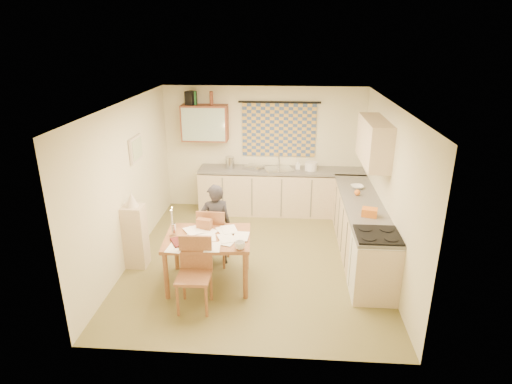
# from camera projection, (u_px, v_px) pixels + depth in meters

# --- Properties ---
(floor) EXTENTS (4.00, 4.50, 0.02)m
(floor) POSITION_uv_depth(u_px,v_px,m) (256.00, 259.00, 6.98)
(floor) COLOR brown
(floor) RESTS_ON ground
(ceiling) EXTENTS (4.00, 4.50, 0.02)m
(ceiling) POSITION_uv_depth(u_px,v_px,m) (256.00, 103.00, 6.10)
(ceiling) COLOR white
(ceiling) RESTS_ON floor
(wall_back) EXTENTS (4.00, 0.02, 2.50)m
(wall_back) POSITION_uv_depth(u_px,v_px,m) (264.00, 149.00, 8.65)
(wall_back) COLOR beige
(wall_back) RESTS_ON floor
(wall_front) EXTENTS (4.00, 0.02, 2.50)m
(wall_front) POSITION_uv_depth(u_px,v_px,m) (240.00, 260.00, 4.43)
(wall_front) COLOR beige
(wall_front) RESTS_ON floor
(wall_left) EXTENTS (0.02, 4.50, 2.50)m
(wall_left) POSITION_uv_depth(u_px,v_px,m) (128.00, 183.00, 6.68)
(wall_left) COLOR beige
(wall_left) RESTS_ON floor
(wall_right) EXTENTS (0.02, 4.50, 2.50)m
(wall_right) POSITION_uv_depth(u_px,v_px,m) (389.00, 190.00, 6.41)
(wall_right) COLOR beige
(wall_right) RESTS_ON floor
(window_blind) EXTENTS (1.45, 0.03, 1.05)m
(window_blind) POSITION_uv_depth(u_px,v_px,m) (279.00, 130.00, 8.46)
(window_blind) COLOR #354D7C
(window_blind) RESTS_ON wall_back
(curtain_rod) EXTENTS (1.60, 0.04, 0.04)m
(curtain_rod) POSITION_uv_depth(u_px,v_px,m) (279.00, 102.00, 8.25)
(curtain_rod) COLOR black
(curtain_rod) RESTS_ON wall_back
(wall_cabinet) EXTENTS (0.90, 0.34, 0.70)m
(wall_cabinet) POSITION_uv_depth(u_px,v_px,m) (205.00, 123.00, 8.37)
(wall_cabinet) COLOR brown
(wall_cabinet) RESTS_ON wall_back
(wall_cabinet_glass) EXTENTS (0.84, 0.02, 0.64)m
(wall_cabinet_glass) POSITION_uv_depth(u_px,v_px,m) (203.00, 125.00, 8.21)
(wall_cabinet_glass) COLOR #99B2A5
(wall_cabinet_glass) RESTS_ON wall_back
(upper_cabinet_right) EXTENTS (0.34, 1.30, 0.70)m
(upper_cabinet_right) POSITION_uv_depth(u_px,v_px,m) (374.00, 142.00, 6.72)
(upper_cabinet_right) COLOR #C7AD89
(upper_cabinet_right) RESTS_ON wall_right
(framed_print) EXTENTS (0.04, 0.50, 0.40)m
(framed_print) POSITION_uv_depth(u_px,v_px,m) (136.00, 149.00, 6.89)
(framed_print) COLOR beige
(framed_print) RESTS_ON wall_left
(print_canvas) EXTENTS (0.01, 0.42, 0.32)m
(print_canvas) POSITION_uv_depth(u_px,v_px,m) (137.00, 149.00, 6.89)
(print_canvas) COLOR silver
(print_canvas) RESTS_ON wall_left
(counter_back) EXTENTS (3.30, 0.62, 0.92)m
(counter_back) POSITION_uv_depth(u_px,v_px,m) (282.00, 192.00, 8.62)
(counter_back) COLOR #C7AD89
(counter_back) RESTS_ON floor
(counter_right) EXTENTS (0.62, 2.95, 0.92)m
(counter_right) POSITION_uv_depth(u_px,v_px,m) (361.00, 230.00, 6.94)
(counter_right) COLOR #C7AD89
(counter_right) RESTS_ON floor
(stove) EXTENTS (0.61, 0.61, 0.95)m
(stove) POSITION_uv_depth(u_px,v_px,m) (374.00, 265.00, 5.85)
(stove) COLOR white
(stove) RESTS_ON floor
(sink) EXTENTS (0.66, 0.59, 0.10)m
(sink) POSITION_uv_depth(u_px,v_px,m) (278.00, 171.00, 8.47)
(sink) COLOR silver
(sink) RESTS_ON counter_back
(tap) EXTENTS (0.04, 0.04, 0.28)m
(tap) POSITION_uv_depth(u_px,v_px,m) (279.00, 160.00, 8.58)
(tap) COLOR silver
(tap) RESTS_ON counter_back
(dish_rack) EXTENTS (0.44, 0.42, 0.06)m
(dish_rack) POSITION_uv_depth(u_px,v_px,m) (254.00, 167.00, 8.48)
(dish_rack) COLOR silver
(dish_rack) RESTS_ON counter_back
(kettle) EXTENTS (0.22, 0.22, 0.24)m
(kettle) POSITION_uv_depth(u_px,v_px,m) (230.00, 163.00, 8.48)
(kettle) COLOR silver
(kettle) RESTS_ON counter_back
(mixing_bowl) EXTENTS (0.27, 0.27, 0.16)m
(mixing_bowl) POSITION_uv_depth(u_px,v_px,m) (311.00, 166.00, 8.39)
(mixing_bowl) COLOR white
(mixing_bowl) RESTS_ON counter_back
(soap_bottle) EXTENTS (0.11, 0.11, 0.18)m
(soap_bottle) POSITION_uv_depth(u_px,v_px,m) (298.00, 165.00, 8.45)
(soap_bottle) COLOR white
(soap_bottle) RESTS_ON counter_back
(bowl) EXTENTS (0.28, 0.28, 0.05)m
(bowl) POSITION_uv_depth(u_px,v_px,m) (357.00, 187.00, 7.42)
(bowl) COLOR white
(bowl) RESTS_ON counter_right
(orange_bag) EXTENTS (0.25, 0.21, 0.12)m
(orange_bag) POSITION_uv_depth(u_px,v_px,m) (369.00, 212.00, 6.28)
(orange_bag) COLOR orange
(orange_bag) RESTS_ON counter_right
(fruit_orange) EXTENTS (0.10, 0.10, 0.10)m
(fruit_orange) POSITION_uv_depth(u_px,v_px,m) (357.00, 193.00, 7.09)
(fruit_orange) COLOR orange
(fruit_orange) RESTS_ON counter_right
(speaker) EXTENTS (0.22, 0.24, 0.26)m
(speaker) POSITION_uv_depth(u_px,v_px,m) (191.00, 98.00, 8.22)
(speaker) COLOR black
(speaker) RESTS_ON wall_cabinet
(bottle_green) EXTENTS (0.08, 0.08, 0.26)m
(bottle_green) POSITION_uv_depth(u_px,v_px,m) (195.00, 98.00, 8.22)
(bottle_green) COLOR #195926
(bottle_green) RESTS_ON wall_cabinet
(bottle_brown) EXTENTS (0.08, 0.08, 0.26)m
(bottle_brown) POSITION_uv_depth(u_px,v_px,m) (211.00, 98.00, 8.19)
(bottle_brown) COLOR brown
(bottle_brown) RESTS_ON wall_cabinet
(dining_table) EXTENTS (1.27, 1.00, 0.75)m
(dining_table) POSITION_uv_depth(u_px,v_px,m) (209.00, 260.00, 6.18)
(dining_table) COLOR brown
(dining_table) RESTS_ON floor
(chair_far) EXTENTS (0.45, 0.45, 0.95)m
(chair_far) POSITION_uv_depth(u_px,v_px,m) (214.00, 246.00, 6.76)
(chair_far) COLOR brown
(chair_far) RESTS_ON floor
(chair_near) EXTENTS (0.44, 0.44, 0.97)m
(chair_near) POSITION_uv_depth(u_px,v_px,m) (195.00, 287.00, 5.65)
(chair_near) COLOR brown
(chair_near) RESTS_ON floor
(person) EXTENTS (0.67, 0.60, 1.33)m
(person) POSITION_uv_depth(u_px,v_px,m) (216.00, 225.00, 6.62)
(person) COLOR black
(person) RESTS_ON floor
(shelf_stand) EXTENTS (0.32, 0.30, 1.01)m
(shelf_stand) POSITION_uv_depth(u_px,v_px,m) (136.00, 236.00, 6.61)
(shelf_stand) COLOR #C7AD89
(shelf_stand) RESTS_ON floor
(lampshade) EXTENTS (0.20, 0.20, 0.22)m
(lampshade) POSITION_uv_depth(u_px,v_px,m) (132.00, 200.00, 6.39)
(lampshade) COLOR beige
(lampshade) RESTS_ON shelf_stand
(letter_rack) EXTENTS (0.24, 0.15, 0.16)m
(letter_rack) POSITION_uv_depth(u_px,v_px,m) (204.00, 224.00, 6.25)
(letter_rack) COLOR brown
(letter_rack) RESTS_ON dining_table
(mug) EXTENTS (0.16, 0.16, 0.11)m
(mug) POSITION_uv_depth(u_px,v_px,m) (240.00, 245.00, 5.68)
(mug) COLOR white
(mug) RESTS_ON dining_table
(magazine) EXTENTS (0.47, 0.48, 0.03)m
(magazine) POSITION_uv_depth(u_px,v_px,m) (172.00, 243.00, 5.83)
(magazine) COLOR maroon
(magazine) RESTS_ON dining_table
(book) EXTENTS (0.32, 0.34, 0.02)m
(book) POSITION_uv_depth(u_px,v_px,m) (178.00, 238.00, 5.97)
(book) COLOR orange
(book) RESTS_ON dining_table
(orange_box) EXTENTS (0.14, 0.11, 0.04)m
(orange_box) POSITION_uv_depth(u_px,v_px,m) (184.00, 245.00, 5.75)
(orange_box) COLOR orange
(orange_box) RESTS_ON dining_table
(eyeglasses) EXTENTS (0.13, 0.06, 0.02)m
(eyeglasses) POSITION_uv_depth(u_px,v_px,m) (215.00, 246.00, 5.76)
(eyeglasses) COLOR black
(eyeglasses) RESTS_ON dining_table
(candle_holder) EXTENTS (0.06, 0.06, 0.18)m
(candle_holder) POSITION_uv_depth(u_px,v_px,m) (174.00, 229.00, 6.06)
(candle_holder) COLOR silver
(candle_holder) RESTS_ON dining_table
(candle) EXTENTS (0.03, 0.03, 0.22)m
(candle) POSITION_uv_depth(u_px,v_px,m) (172.00, 217.00, 5.97)
(candle) COLOR white
(candle) RESTS_ON dining_table
(candle_flame) EXTENTS (0.02, 0.02, 0.02)m
(candle_flame) POSITION_uv_depth(u_px,v_px,m) (172.00, 208.00, 5.98)
(candle_flame) COLOR #FFCC66
(candle_flame) RESTS_ON dining_table
(papers) EXTENTS (1.08, 0.92, 0.02)m
(papers) POSITION_uv_depth(u_px,v_px,m) (209.00, 236.00, 6.03)
(papers) COLOR white
(papers) RESTS_ON dining_table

